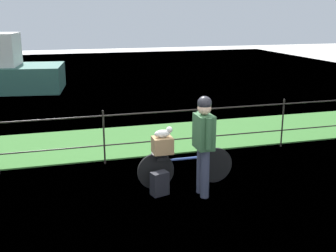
# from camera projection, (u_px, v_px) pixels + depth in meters

# --- Properties ---
(ground_plane) EXTENTS (60.00, 60.00, 0.00)m
(ground_plane) POSITION_uv_depth(u_px,v_px,m) (190.00, 210.00, 6.34)
(ground_plane) COLOR beige
(grass_strip) EXTENTS (27.00, 2.40, 0.03)m
(grass_strip) POSITION_uv_depth(u_px,v_px,m) (139.00, 140.00, 9.80)
(grass_strip) COLOR #38702D
(grass_strip) RESTS_ON ground
(harbor_water) EXTENTS (30.00, 30.00, 0.00)m
(harbor_water) POSITION_uv_depth(u_px,v_px,m) (101.00, 87.00, 16.94)
(harbor_water) COLOR #60849E
(harbor_water) RESTS_ON ground
(iron_fence) EXTENTS (18.04, 0.04, 1.11)m
(iron_fence) POSITION_uv_depth(u_px,v_px,m) (153.00, 129.00, 8.37)
(iron_fence) COLOR #28231E
(iron_fence) RESTS_ON ground
(bicycle_main) EXTENTS (1.73, 0.16, 0.64)m
(bicycle_main) POSITION_uv_depth(u_px,v_px,m) (185.00, 167.00, 7.15)
(bicycle_main) COLOR black
(bicycle_main) RESTS_ON ground
(wooden_crate) EXTENTS (0.34, 0.29, 0.28)m
(wooden_crate) POSITION_uv_depth(u_px,v_px,m) (162.00, 145.00, 6.93)
(wooden_crate) COLOR #A87F51
(wooden_crate) RESTS_ON bicycle_main
(terrier_dog) EXTENTS (0.32, 0.14, 0.18)m
(terrier_dog) POSITION_uv_depth(u_px,v_px,m) (164.00, 133.00, 6.88)
(terrier_dog) COLOR silver
(terrier_dog) RESTS_ON wooden_crate
(cyclist_person) EXTENTS (0.26, 0.54, 1.68)m
(cyclist_person) POSITION_uv_depth(u_px,v_px,m) (204.00, 137.00, 6.60)
(cyclist_person) COLOR #383D51
(cyclist_person) RESTS_ON ground
(backpack_on_paving) EXTENTS (0.32, 0.25, 0.40)m
(backpack_on_paving) POSITION_uv_depth(u_px,v_px,m) (160.00, 183.00, 6.82)
(backpack_on_paving) COLOR black
(backpack_on_paving) RESTS_ON ground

